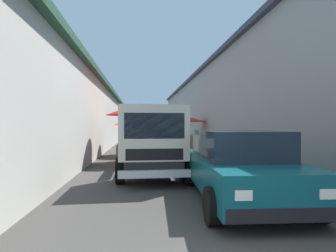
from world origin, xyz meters
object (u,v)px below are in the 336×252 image
vendor_by_crates (180,137)px  delivery_truck (151,143)px  fruit_stall_near_left (131,120)px  fruit_stall_mid_lane (135,125)px  plastic_stool (197,148)px  fruit_stall_far_right (187,122)px  hatchback_car (238,164)px

vendor_by_crates → delivery_truck: bearing=164.7°
fruit_stall_near_left → vendor_by_crates: bearing=-32.6°
fruit_stall_mid_lane → plastic_stool: size_ratio=5.23×
fruit_stall_mid_lane → vendor_by_crates: size_ratio=1.50×
fruit_stall_far_right → hatchback_car: fruit_stall_far_right is taller
plastic_stool → fruit_stall_far_right: bearing=-3.6°
vendor_by_crates → fruit_stall_near_left: bearing=147.4°
fruit_stall_mid_lane → hatchback_car: bearing=-164.7°
fruit_stall_far_right → plastic_stool: bearing=176.4°
fruit_stall_far_right → vendor_by_crates: bearing=160.8°
fruit_stall_mid_lane → vendor_by_crates: 3.30m
fruit_stall_far_right → fruit_stall_mid_lane: bearing=140.8°
hatchback_car → delivery_truck: (2.42, 1.71, 0.30)m
plastic_stool → fruit_stall_near_left: bearing=129.3°
fruit_stall_far_right → vendor_by_crates: 3.08m
plastic_stool → delivery_truck: bearing=155.6°
fruit_stall_near_left → fruit_stall_mid_lane: fruit_stall_near_left is taller
fruit_stall_near_left → delivery_truck: 3.46m
fruit_stall_mid_lane → fruit_stall_far_right: fruit_stall_far_right is taller
fruit_stall_mid_lane → hatchback_car: (-8.42, -2.30, -0.86)m
fruit_stall_far_right → plastic_stool: size_ratio=6.38×
fruit_stall_far_right → delivery_truck: bearing=163.6°
plastic_stool → vendor_by_crates: bearing=24.3°
plastic_stool → hatchback_car: bearing=172.7°
delivery_truck → vendor_by_crates: bearing=-15.3°
fruit_stall_far_right → hatchback_car: bearing=173.9°
fruit_stall_mid_lane → delivery_truck: (-5.99, -0.59, -0.56)m
fruit_stall_mid_lane → delivery_truck: size_ratio=0.46×
fruit_stall_far_right → hatchback_car: (-12.93, 1.37, -1.07)m
hatchback_car → fruit_stall_near_left: bearing=23.0°
fruit_stall_far_right → plastic_stool: (-4.31, 0.27, -1.49)m
delivery_truck → fruit_stall_far_right: bearing=-16.4°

